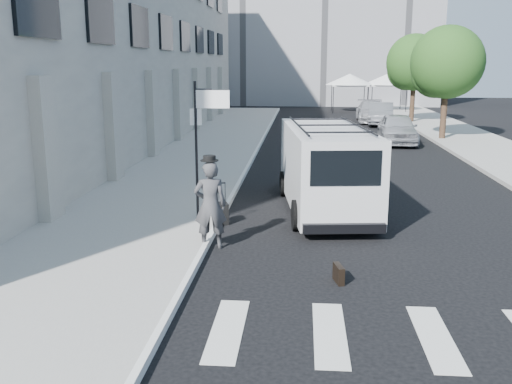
% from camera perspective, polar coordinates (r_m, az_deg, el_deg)
% --- Properties ---
extents(ground, '(120.00, 120.00, 0.00)m').
position_cam_1_polar(ground, '(11.92, 3.83, -7.34)').
color(ground, black).
rests_on(ground, ground).
extents(sidewalk_left, '(4.50, 48.00, 0.15)m').
position_cam_1_polar(sidewalk_left, '(27.84, -4.42, 4.45)').
color(sidewalk_left, gray).
rests_on(sidewalk_left, ground).
extents(sidewalk_right, '(4.00, 56.00, 0.15)m').
position_cam_1_polar(sidewalk_right, '(32.68, 20.48, 4.92)').
color(sidewalk_right, gray).
rests_on(sidewalk_right, ground).
extents(building_left, '(10.00, 44.00, 12.00)m').
position_cam_1_polar(building_left, '(31.48, -17.68, 15.69)').
color(building_left, gray).
rests_on(building_left, ground).
extents(sign_pole, '(1.03, 0.07, 3.50)m').
position_cam_1_polar(sign_pole, '(14.68, -5.14, 7.10)').
color(sign_pole, black).
rests_on(sign_pole, sidewalk_left).
extents(tree_near, '(3.80, 3.83, 6.03)m').
position_cam_1_polar(tree_near, '(32.20, 18.33, 11.95)').
color(tree_near, black).
rests_on(tree_near, ground).
extents(tree_far, '(3.80, 3.83, 6.03)m').
position_cam_1_polar(tree_far, '(41.02, 15.39, 12.18)').
color(tree_far, black).
rests_on(tree_far, ground).
extents(tent_left, '(4.00, 4.00, 3.20)m').
position_cam_1_polar(tent_left, '(49.37, 9.35, 11.03)').
color(tent_left, black).
rests_on(tent_left, ground).
extents(tent_right, '(4.00, 4.00, 3.20)m').
position_cam_1_polar(tent_right, '(50.22, 13.02, 10.90)').
color(tent_right, black).
rests_on(tent_right, ground).
extents(businessman, '(0.80, 0.60, 2.00)m').
position_cam_1_polar(businessman, '(12.74, -4.60, -1.32)').
color(businessman, '#39393C').
rests_on(businessman, ground).
extents(briefcase, '(0.21, 0.46, 0.34)m').
position_cam_1_polar(briefcase, '(11.09, 8.26, -8.10)').
color(briefcase, black).
rests_on(briefcase, ground).
extents(suitcase, '(0.35, 0.44, 1.06)m').
position_cam_1_polar(suitcase, '(14.84, -3.32, -2.12)').
color(suitcase, black).
rests_on(suitcase, ground).
extents(cargo_van, '(2.76, 6.45, 2.35)m').
position_cam_1_polar(cargo_van, '(16.18, 6.92, 2.45)').
color(cargo_van, silver).
rests_on(cargo_van, ground).
extents(parked_car_a, '(2.07, 4.66, 1.56)m').
position_cam_1_polar(parked_car_a, '(30.48, 13.95, 6.17)').
color(parked_car_a, '#A3A4AA').
rests_on(parked_car_a, ground).
extents(parked_car_b, '(2.12, 4.66, 1.48)m').
position_cam_1_polar(parked_car_b, '(39.47, 12.38, 7.63)').
color(parked_car_b, slate).
rests_on(parked_car_b, ground).
extents(parked_car_c, '(2.24, 5.16, 1.48)m').
position_cam_1_polar(parked_car_c, '(41.50, 11.52, 7.91)').
color(parked_car_c, '#96989E').
rests_on(parked_car_c, ground).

